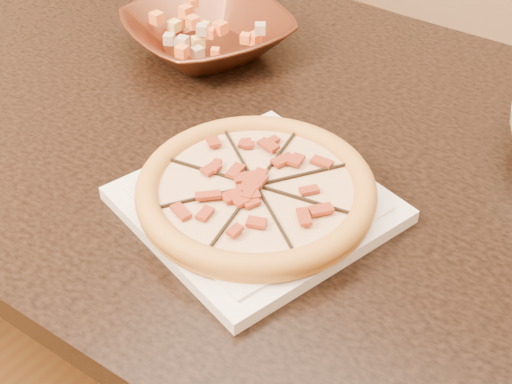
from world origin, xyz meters
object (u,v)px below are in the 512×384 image
at_px(dining_table, 267,180).
at_px(pizza, 256,190).
at_px(bronze_bowl, 208,34).
at_px(plate, 256,204).

xyz_separation_m(dining_table, pizza, (0.10, -0.16, 0.14)).
bearing_deg(pizza, bronze_bowl, 138.60).
distance_m(pizza, bronze_bowl, 0.42).
bearing_deg(bronze_bowl, pizza, -41.40).
bearing_deg(pizza, dining_table, 122.37).
bearing_deg(dining_table, plate, -57.63).
bearing_deg(bronze_bowl, dining_table, -29.18).
xyz_separation_m(plate, pizza, (-0.00, 0.00, 0.02)).
height_order(dining_table, plate, plate).
height_order(dining_table, pizza, pizza).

